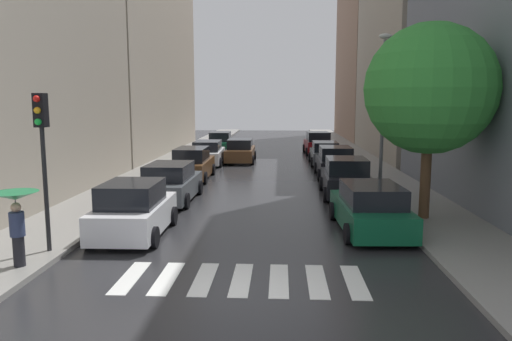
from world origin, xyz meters
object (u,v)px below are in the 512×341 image
(parked_car_right_fourth, at_px, (325,154))
(parked_car_right_fifth, at_px, (318,144))
(parked_car_right_third, at_px, (335,163))
(pedestrian_foreground, at_px, (16,210))
(car_midroad, at_px, (240,151))
(parked_car_left_fourth, at_px, (208,153))
(parked_car_left_second, at_px, (170,183))
(street_tree_right, at_px, (430,89))
(traffic_light_left_corner, at_px, (42,137))
(parked_car_right_second, at_px, (346,178))
(parked_car_right_nearest, at_px, (370,209))
(parked_car_left_third, at_px, (192,165))
(parked_car_left_nearest, at_px, (134,211))
(parked_car_left_fifth, at_px, (221,144))
(lamp_post_right, at_px, (383,101))

(parked_car_right_fourth, height_order, parked_car_right_fifth, parked_car_right_fifth)
(parked_car_right_third, height_order, pedestrian_foreground, pedestrian_foreground)
(parked_car_right_third, bearing_deg, car_midroad, 42.30)
(parked_car_right_third, height_order, car_midroad, parked_car_right_third)
(parked_car_left_fourth, bearing_deg, parked_car_right_fifth, -50.53)
(parked_car_right_fifth, bearing_deg, parked_car_left_second, 155.61)
(parked_car_right_fifth, xyz_separation_m, street_tree_right, (2.09, -21.94, 3.81))
(parked_car_right_fourth, height_order, traffic_light_left_corner, traffic_light_left_corner)
(parked_car_right_second, bearing_deg, parked_car_right_nearest, -178.71)
(parked_car_left_third, bearing_deg, parked_car_right_nearest, -143.08)
(parked_car_left_nearest, relative_size, parked_car_right_third, 0.96)
(parked_car_right_fourth, bearing_deg, street_tree_right, -171.96)
(pedestrian_foreground, bearing_deg, parked_car_right_fourth, -69.73)
(parked_car_right_nearest, xyz_separation_m, pedestrian_foreground, (-9.45, -4.27, 0.83))
(parked_car_left_third, distance_m, parked_car_right_fifth, 15.25)
(parked_car_right_fifth, bearing_deg, parked_car_right_second, 177.51)
(parked_car_left_nearest, bearing_deg, parked_car_right_nearest, -83.88)
(parked_car_right_nearest, xyz_separation_m, parked_car_right_third, (0.11, 11.40, 0.06))
(parked_car_right_fifth, bearing_deg, street_tree_right, -176.86)
(parked_car_left_second, distance_m, parked_car_left_fifth, 18.63)
(street_tree_right, bearing_deg, parked_car_right_second, 115.47)
(parked_car_left_fourth, relative_size, parked_car_right_fourth, 1.07)
(parked_car_right_nearest, height_order, traffic_light_left_corner, traffic_light_left_corner)
(parked_car_right_third, xyz_separation_m, parked_car_right_fourth, (-0.08, 5.49, -0.08))
(parked_car_right_second, xyz_separation_m, parked_car_right_fourth, (0.05, 11.01, -0.08))
(parked_car_left_second, bearing_deg, parked_car_right_nearest, -119.57)
(parked_car_left_second, xyz_separation_m, street_tree_right, (9.75, -3.06, 3.87))
(traffic_light_left_corner, bearing_deg, car_midroad, 80.37)
(parked_car_left_fourth, height_order, parked_car_left_fifth, parked_car_left_fifth)
(parked_car_left_second, relative_size, parked_car_left_third, 0.96)
(lamp_post_right, bearing_deg, traffic_light_left_corner, -138.24)
(parked_car_right_third, height_order, traffic_light_left_corner, traffic_light_left_corner)
(parked_car_left_fourth, xyz_separation_m, parked_car_right_third, (7.94, -5.08, 0.05))
(parked_car_left_fourth, distance_m, parked_car_right_nearest, 18.25)
(parked_car_right_nearest, bearing_deg, parked_car_left_fifth, 16.13)
(pedestrian_foreground, bearing_deg, parked_car_right_fifth, -64.58)
(parked_car_left_fifth, bearing_deg, parked_car_right_second, -157.39)
(street_tree_right, bearing_deg, parked_car_left_fourth, 123.41)
(parked_car_right_third, distance_m, street_tree_right, 10.92)
(parked_car_left_fifth, distance_m, parked_car_right_third, 14.10)
(parked_car_left_nearest, bearing_deg, street_tree_right, -77.43)
(parked_car_left_third, relative_size, car_midroad, 1.04)
(parked_car_left_fourth, xyz_separation_m, parked_car_right_second, (7.82, -10.60, 0.06))
(parked_car_left_second, height_order, parked_car_left_fourth, parked_car_left_second)
(street_tree_right, height_order, lamp_post_right, lamp_post_right)
(parked_car_right_second, relative_size, parked_car_right_fifth, 0.96)
(parked_car_left_nearest, xyz_separation_m, parked_car_right_fifth, (7.61, 24.22, 0.02))
(parked_car_right_third, distance_m, car_midroad, 8.76)
(parked_car_left_nearest, xyz_separation_m, traffic_light_left_corner, (-1.74, -2.11, 2.48))
(parked_car_left_fifth, bearing_deg, parked_car_left_nearest, 178.79)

